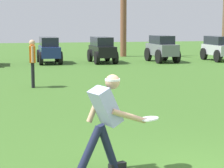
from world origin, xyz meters
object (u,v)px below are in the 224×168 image
object	(u,v)px
parked_car_slot_d	(102,49)
teammate_midfield	(32,59)
parked_car_slot_c	(49,49)
parked_car_slot_f	(218,48)
frisbee_in_flight	(149,119)
palm_tree_left_of_centre	(123,8)
frisbee_thrower	(105,118)
parked_car_slot_e	(162,48)

from	to	relation	value
parked_car_slot_d	teammate_midfield	bearing A→B (deg)	-115.69
parked_car_slot_c	parked_car_slot_f	bearing A→B (deg)	-3.27
teammate_midfield	parked_car_slot_c	size ratio (longest dim) A/B	0.65
frisbee_in_flight	palm_tree_left_of_centre	xyz separation A→B (m)	(4.59, 20.21, 2.20)
frisbee_thrower	palm_tree_left_of_centre	bearing A→B (deg)	75.46
frisbee_thrower	parked_car_slot_c	size ratio (longest dim) A/B	0.58
frisbee_thrower	parked_car_slot_f	bearing A→B (deg)	59.32
frisbee_in_flight	palm_tree_left_of_centre	bearing A→B (deg)	77.20
frisbee_thrower	teammate_midfield	world-z (taller)	teammate_midfield
frisbee_in_flight	frisbee_thrower	bearing A→B (deg)	-177.95
frisbee_thrower	parked_car_slot_d	bearing A→B (deg)	79.09
parked_car_slot_e	parked_car_slot_d	bearing A→B (deg)	174.98
parked_car_slot_c	parked_car_slot_e	world-z (taller)	parked_car_slot_e
palm_tree_left_of_centre	parked_car_slot_d	bearing A→B (deg)	-119.00
frisbee_thrower	parked_car_slot_d	distance (m)	16.81
frisbee_thrower	palm_tree_left_of_centre	world-z (taller)	palm_tree_left_of_centre
frisbee_in_flight	teammate_midfield	bearing A→B (deg)	99.08
parked_car_slot_d	palm_tree_left_of_centre	world-z (taller)	palm_tree_left_of_centre
frisbee_in_flight	parked_car_slot_f	bearing A→B (deg)	61.03
parked_car_slot_c	parked_car_slot_d	world-z (taller)	same
parked_car_slot_d	parked_car_slot_e	world-z (taller)	parked_car_slot_e
frisbee_thrower	frisbee_in_flight	bearing A→B (deg)	2.05
parked_car_slot_f	frisbee_in_flight	bearing A→B (deg)	-118.97
parked_car_slot_e	teammate_midfield	bearing A→B (deg)	-132.27
parked_car_slot_c	parked_car_slot_f	distance (m)	9.21
teammate_midfield	parked_car_slot_f	distance (m)	12.95
parked_car_slot_c	teammate_midfield	bearing A→B (deg)	-97.80
parked_car_slot_f	palm_tree_left_of_centre	distance (m)	6.33
teammate_midfield	parked_car_slot_f	xyz separation A→B (m)	(10.33, 7.80, -0.22)
frisbee_thrower	teammate_midfield	bearing A→B (deg)	94.68
frisbee_thrower	frisbee_in_flight	xyz separation A→B (m)	(0.65, 0.02, -0.05)
parked_car_slot_d	parked_car_slot_e	distance (m)	3.21
parked_car_slot_e	parked_car_slot_f	size ratio (longest dim) A/B	1.00
parked_car_slot_e	parked_car_slot_f	world-z (taller)	parked_car_slot_e
parked_car_slot_c	palm_tree_left_of_centre	world-z (taller)	palm_tree_left_of_centre
frisbee_thrower	parked_car_slot_c	world-z (taller)	frisbee_thrower
parked_car_slot_c	parked_car_slot_e	bearing A→B (deg)	-5.30
frisbee_thrower	parked_car_slot_e	world-z (taller)	frisbee_thrower
teammate_midfield	parked_car_slot_c	xyz separation A→B (m)	(1.14, 8.32, -0.22)
parked_car_slot_c	parked_car_slot_d	bearing A→B (deg)	-5.62
frisbee_in_flight	parked_car_slot_f	distance (m)	18.55
teammate_midfield	parked_car_slot_e	xyz separation A→B (m)	(7.07, 7.77, -0.20)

